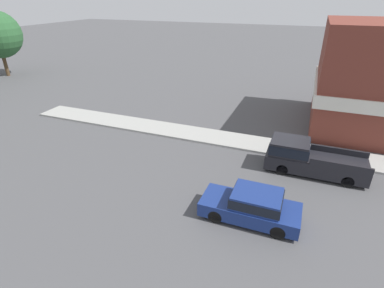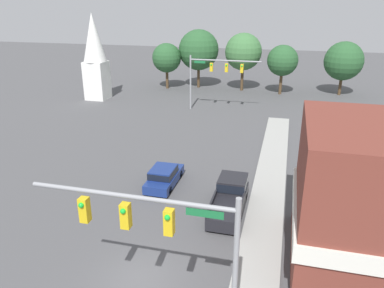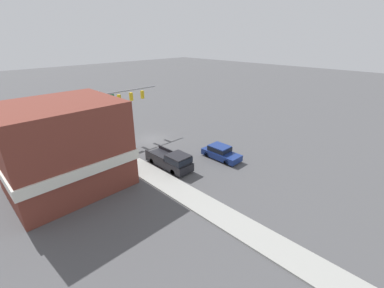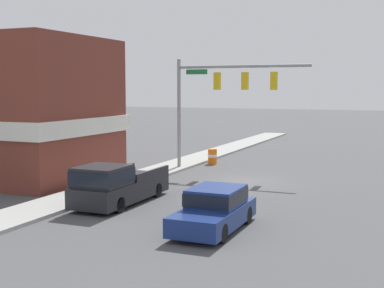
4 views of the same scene
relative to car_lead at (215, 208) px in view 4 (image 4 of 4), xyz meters
The scene contains 7 objects.
ground_plane 10.42m from the car_lead, 78.26° to the right, with size 200.00×200.00×0.00m, color #4C4C4F.
sidewalk_curb 12.85m from the car_lead, 52.48° to the right, with size 2.40×60.00×0.14m.
near_signal_assembly 14.31m from the car_lead, 71.24° to the right, with size 8.33×0.49×6.88m.
car_lead is the anchor object (origin of this frame).
pickup_truck_parked 5.80m from the car_lead, 21.06° to the right, with size 2.00×5.59×1.86m.
construction_barrel 16.76m from the car_lead, 68.97° to the right, with size 0.61×0.61×1.02m.
corner_brick_building 15.84m from the car_lead, 23.40° to the right, with size 9.80×8.37×7.85m.
Camera 4 is at (-8.72, 27.92, 5.10)m, focal length 50.00 mm.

